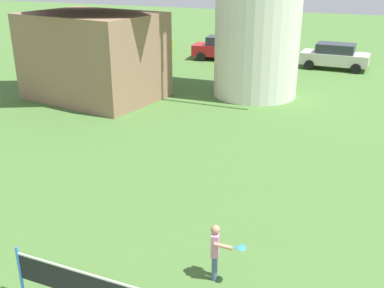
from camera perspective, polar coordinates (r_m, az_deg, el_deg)
player_far at (r=9.62m, az=3.02°, el=-12.87°), size 0.79×0.41×1.26m
parked_car_mustard at (r=33.72m, az=-6.38°, el=12.37°), size 4.41×2.14×1.56m
parked_car_red at (r=31.55m, az=4.15°, el=11.81°), size 4.48×2.34×1.56m
parked_car_cream at (r=29.99m, az=17.31°, el=10.40°), size 4.01×1.91×1.56m
chapel at (r=22.51m, az=-12.34°, el=13.80°), size 6.93×5.53×7.60m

